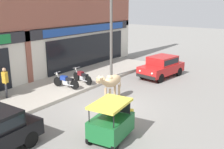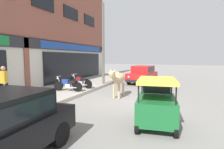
{
  "view_description": "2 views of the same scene",
  "coord_description": "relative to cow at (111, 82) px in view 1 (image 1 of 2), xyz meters",
  "views": [
    {
      "loc": [
        -9.86,
        -7.37,
        4.99
      ],
      "look_at": [
        1.92,
        1.0,
        1.02
      ],
      "focal_mm": 42.0,
      "sensor_mm": 36.0,
      "label": 1
    },
    {
      "loc": [
        -8.11,
        -2.81,
        2.18
      ],
      "look_at": [
        1.86,
        1.0,
        1.12
      ],
      "focal_mm": 28.0,
      "sensor_mm": 36.0,
      "label": 2
    }
  ],
  "objects": [
    {
      "name": "pedestrian",
      "position": [
        -3.28,
        4.42,
        0.16
      ],
      "size": [
        0.32,
        0.44,
        1.6
      ],
      "color": "#2D2D33",
      "rests_on": "sidewalk"
    },
    {
      "name": "auto_rickshaw",
      "position": [
        -3.36,
        -2.42,
        -0.35
      ],
      "size": [
        2.06,
        1.36,
        1.52
      ],
      "color": "black",
      "rests_on": "ground"
    },
    {
      "name": "sidewalk",
      "position": [
        -0.79,
        3.82,
        -0.92
      ],
      "size": [
        19.0,
        3.71,
        0.18
      ],
      "primitive_type": "cube",
      "color": "#A8A093",
      "rests_on": "ground"
    },
    {
      "name": "cow",
      "position": [
        0.0,
        0.0,
        0.0
      ],
      "size": [
        2.15,
        0.56,
        1.61
      ],
      "color": "tan",
      "rests_on": "ground"
    },
    {
      "name": "ground_plane",
      "position": [
        -0.79,
        -0.23,
        -1.01
      ],
      "size": [
        90.0,
        90.0,
        0.0
      ],
      "primitive_type": "plane",
      "color": "gray"
    },
    {
      "name": "utility_pole",
      "position": [
        3.16,
        2.27,
        2.14
      ],
      "size": [
        0.18,
        0.18,
        5.94
      ],
      "primitive_type": "cylinder",
      "color": "#595651",
      "rests_on": "sidewalk"
    },
    {
      "name": "motorcycle_1",
      "position": [
        0.98,
        2.93,
        -0.44
      ],
      "size": [
        0.66,
        1.79,
        0.88
      ],
      "color": "black",
      "rests_on": "sidewalk"
    },
    {
      "name": "shop_building",
      "position": [
        -0.79,
        5.94,
        3.69
      ],
      "size": [
        23.0,
        1.4,
        9.8
      ],
      "color": "#8E5142",
      "rests_on": "ground"
    },
    {
      "name": "car_1",
      "position": [
        5.61,
        -0.24,
        -0.19
      ],
      "size": [
        3.77,
        2.1,
        1.46
      ],
      "color": "black",
      "rests_on": "ground"
    },
    {
      "name": "motorcycle_0",
      "position": [
        -0.32,
        3.04,
        -0.44
      ],
      "size": [
        0.52,
        1.81,
        0.88
      ],
      "color": "black",
      "rests_on": "sidewalk"
    }
  ]
}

